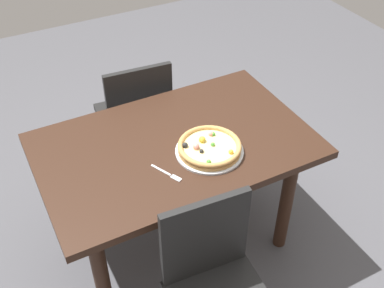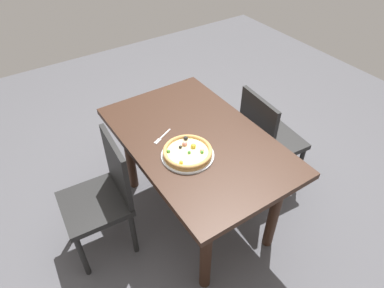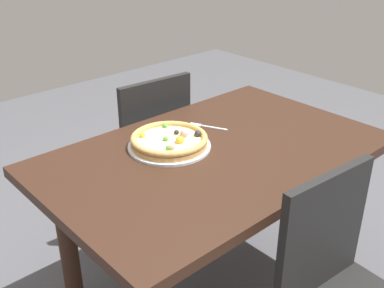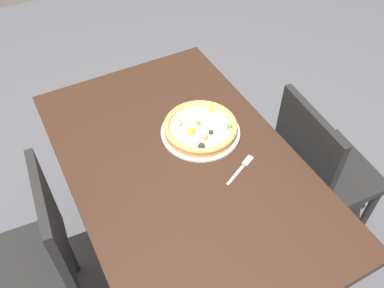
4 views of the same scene
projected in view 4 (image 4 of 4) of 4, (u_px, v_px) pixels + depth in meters
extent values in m
plane|color=#4C4C51|center=(185.00, 257.00, 2.07)|extent=(6.00, 6.00, 0.00)
cube|color=#331E14|center=(183.00, 167.00, 1.54)|extent=(1.29, 0.82, 0.04)
cylinder|color=#331E14|center=(89.00, 164.00, 2.03)|extent=(0.07, 0.07, 0.70)
cylinder|color=#331E14|center=(186.00, 128.00, 2.20)|extent=(0.07, 0.07, 0.70)
cylinder|color=black|center=(68.00, 249.00, 1.88)|extent=(0.04, 0.04, 0.40)
cube|color=black|center=(19.00, 274.00, 1.56)|extent=(0.43, 0.43, 0.04)
cube|color=black|center=(53.00, 226.00, 1.44)|extent=(0.38, 0.06, 0.42)
cylinder|color=black|center=(324.00, 166.00, 2.22)|extent=(0.04, 0.04, 0.40)
cylinder|color=black|center=(367.00, 214.00, 2.01)|extent=(0.04, 0.04, 0.40)
cylinder|color=black|center=(271.00, 186.00, 2.12)|extent=(0.04, 0.04, 0.40)
cylinder|color=black|center=(309.00, 239.00, 1.91)|extent=(0.04, 0.04, 0.40)
cube|color=black|center=(328.00, 172.00, 1.90)|extent=(0.43, 0.43, 0.04)
cube|color=black|center=(305.00, 151.00, 1.68)|extent=(0.38, 0.06, 0.42)
cylinder|color=silver|center=(200.00, 132.00, 1.63)|extent=(0.32, 0.32, 0.01)
cylinder|color=tan|center=(200.00, 129.00, 1.62)|extent=(0.29, 0.29, 0.02)
cylinder|color=beige|center=(201.00, 127.00, 1.61)|extent=(0.26, 0.26, 0.01)
torus|color=tan|center=(201.00, 126.00, 1.61)|extent=(0.29, 0.29, 0.02)
sphere|color=#E58C7F|center=(179.00, 124.00, 1.61)|extent=(0.02, 0.02, 0.02)
sphere|color=gold|center=(191.00, 131.00, 1.58)|extent=(0.03, 0.03, 0.03)
sphere|color=#262626|center=(201.00, 146.00, 1.53)|extent=(0.03, 0.03, 0.03)
sphere|color=#4C9E38|center=(180.00, 122.00, 1.62)|extent=(0.02, 0.02, 0.02)
sphere|color=#4C9E38|center=(229.00, 127.00, 1.60)|extent=(0.02, 0.02, 0.02)
sphere|color=gold|center=(211.00, 109.00, 1.67)|extent=(0.02, 0.02, 0.02)
sphere|color=#4C9E38|center=(198.00, 123.00, 1.62)|extent=(0.02, 0.02, 0.02)
sphere|color=#E58C7F|center=(204.00, 136.00, 1.56)|extent=(0.03, 0.03, 0.03)
sphere|color=#262626|center=(211.00, 132.00, 1.58)|extent=(0.02, 0.02, 0.02)
cube|color=silver|center=(236.00, 175.00, 1.49)|extent=(0.06, 0.10, 0.00)
cube|color=silver|center=(248.00, 160.00, 1.53)|extent=(0.04, 0.05, 0.00)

